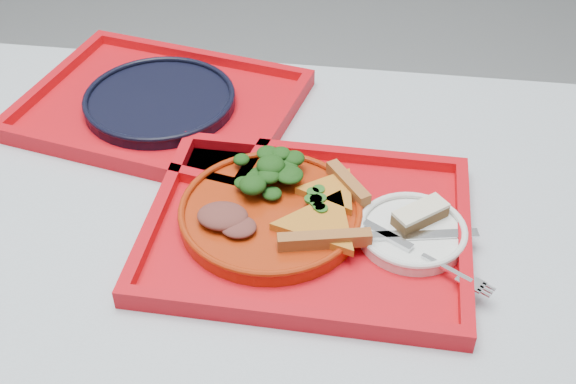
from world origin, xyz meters
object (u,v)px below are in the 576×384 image
(dinner_plate, at_px, (271,215))
(tray_far, at_px, (161,108))
(navy_plate, at_px, (160,102))
(dessert_bar, at_px, (420,214))
(tray_main, at_px, (308,231))

(dinner_plate, bearing_deg, tray_far, 131.91)
(navy_plate, xyz_separation_m, dessert_bar, (0.44, -0.25, 0.02))
(tray_main, bearing_deg, dessert_bar, 9.44)
(dinner_plate, bearing_deg, navy_plate, 131.91)
(navy_plate, bearing_deg, tray_main, -43.15)
(tray_main, xyz_separation_m, tray_far, (-0.29, 0.27, 0.00))
(tray_main, height_order, dessert_bar, dessert_bar)
(tray_main, height_order, dinner_plate, dinner_plate)
(navy_plate, bearing_deg, tray_far, 0.00)
(tray_far, bearing_deg, dessert_bar, -17.34)
(dessert_bar, bearing_deg, dinner_plate, 143.28)
(tray_main, xyz_separation_m, dessert_bar, (0.15, 0.02, 0.03))
(tray_far, relative_size, dessert_bar, 5.53)
(dessert_bar, bearing_deg, tray_main, 148.14)
(tray_main, distance_m, dessert_bar, 0.16)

